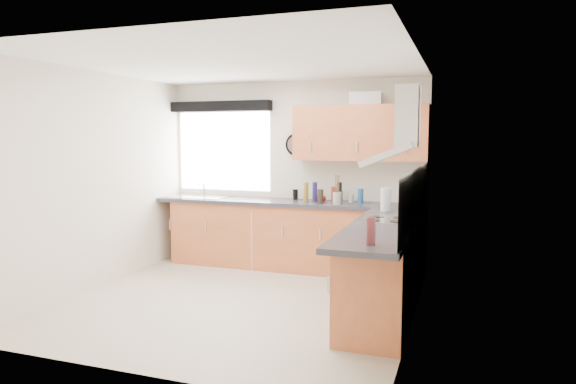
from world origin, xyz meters
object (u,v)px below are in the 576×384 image
at_px(oven, 386,267).
at_px(extractor_hood, 399,135).
at_px(washing_machine, 246,236).
at_px(upper_cabinets, 360,133).

xyz_separation_m(oven, extractor_hood, (0.10, -0.00, 1.34)).
bearing_deg(extractor_hood, washing_machine, 150.90).
distance_m(extractor_hood, washing_machine, 2.86).
bearing_deg(oven, upper_cabinets, 112.54).
bearing_deg(washing_machine, oven, -19.64).
relative_size(upper_cabinets, washing_machine, 2.18).
xyz_separation_m(extractor_hood, upper_cabinets, (-0.65, 1.33, 0.03)).
bearing_deg(upper_cabinets, washing_machine, -176.10).
bearing_deg(oven, washing_machine, 149.75).
relative_size(extractor_hood, washing_machine, 1.00).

